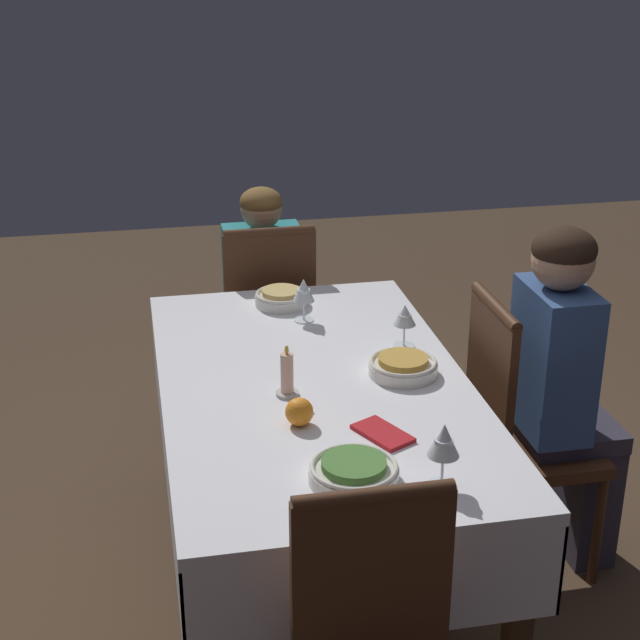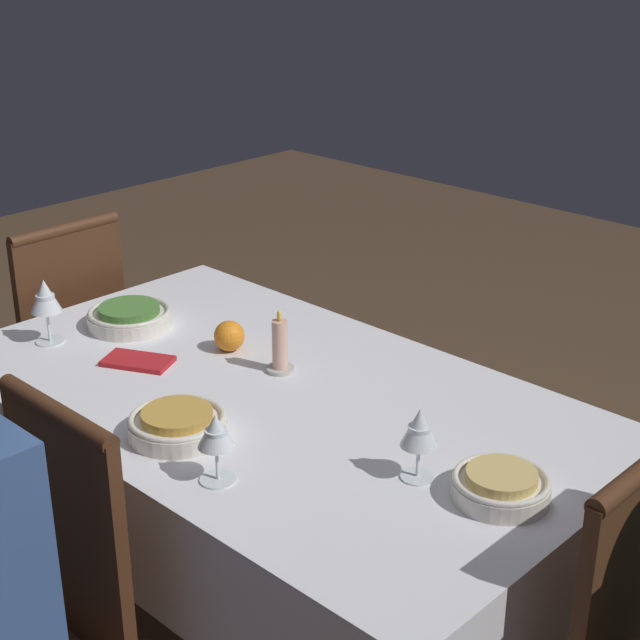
{
  "view_description": "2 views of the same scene",
  "coord_description": "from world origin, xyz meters",
  "px_view_note": "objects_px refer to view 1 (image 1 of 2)",
  "views": [
    {
      "loc": [
        -2.51,
        0.48,
        2.03
      ],
      "look_at": [
        0.05,
        -0.03,
        0.92
      ],
      "focal_mm": 55.0,
      "sensor_mm": 36.0,
      "label": 1
    },
    {
      "loc": [
        1.44,
        -1.34,
        1.76
      ],
      "look_at": [
        0.08,
        0.08,
        0.93
      ],
      "focal_mm": 55.0,
      "sensor_mm": 36.0,
      "label": 2
    }
  ],
  "objects_px": {
    "bowl_east": "(281,297)",
    "wine_glass_west": "(444,442)",
    "chair_east": "(268,327)",
    "wine_glass_east": "(304,292)",
    "dining_table": "(315,410)",
    "person_adult_denim": "(565,380)",
    "napkin_red_folded": "(383,433)",
    "bowl_south": "(403,365)",
    "bowl_west": "(354,471)",
    "orange_fruit": "(299,412)",
    "candle_centerpiece": "(287,377)",
    "wine_glass_south": "(405,317)",
    "chair_south": "(517,427)",
    "person_child_teal": "(262,298)"
  },
  "relations": [
    {
      "from": "bowl_east",
      "to": "wine_glass_west",
      "type": "height_order",
      "value": "wine_glass_west"
    },
    {
      "from": "chair_east",
      "to": "wine_glass_west",
      "type": "xyz_separation_m",
      "value": [
        -1.59,
        -0.19,
        0.36
      ]
    },
    {
      "from": "bowl_east",
      "to": "wine_glass_east",
      "type": "relative_size",
      "value": 1.23
    },
    {
      "from": "dining_table",
      "to": "wine_glass_west",
      "type": "height_order",
      "value": "wine_glass_west"
    },
    {
      "from": "dining_table",
      "to": "person_adult_denim",
      "type": "distance_m",
      "value": 0.81
    },
    {
      "from": "bowl_east",
      "to": "wine_glass_east",
      "type": "distance_m",
      "value": 0.18
    },
    {
      "from": "napkin_red_folded",
      "to": "bowl_east",
      "type": "bearing_deg",
      "value": 6.99
    },
    {
      "from": "bowl_south",
      "to": "bowl_west",
      "type": "bearing_deg",
      "value": 153.28
    },
    {
      "from": "orange_fruit",
      "to": "candle_centerpiece",
      "type": "bearing_deg",
      "value": 1.19
    },
    {
      "from": "wine_glass_south",
      "to": "orange_fruit",
      "type": "relative_size",
      "value": 1.86
    },
    {
      "from": "bowl_east",
      "to": "wine_glass_west",
      "type": "relative_size",
      "value": 1.1
    },
    {
      "from": "dining_table",
      "to": "wine_glass_east",
      "type": "bearing_deg",
      "value": -6.32
    },
    {
      "from": "orange_fruit",
      "to": "napkin_red_folded",
      "type": "distance_m",
      "value": 0.23
    },
    {
      "from": "chair_east",
      "to": "bowl_east",
      "type": "height_order",
      "value": "chair_east"
    },
    {
      "from": "chair_east",
      "to": "wine_glass_east",
      "type": "xyz_separation_m",
      "value": [
        -0.52,
        -0.05,
        0.34
      ]
    },
    {
      "from": "bowl_south",
      "to": "candle_centerpiece",
      "type": "bearing_deg",
      "value": 100.86
    },
    {
      "from": "bowl_east",
      "to": "orange_fruit",
      "type": "bearing_deg",
      "value": 174.24
    },
    {
      "from": "dining_table",
      "to": "person_adult_denim",
      "type": "relative_size",
      "value": 1.33
    },
    {
      "from": "candle_centerpiece",
      "to": "orange_fruit",
      "type": "height_order",
      "value": "candle_centerpiece"
    },
    {
      "from": "wine_glass_east",
      "to": "chair_east",
      "type": "bearing_deg",
      "value": 5.29
    },
    {
      "from": "chair_east",
      "to": "wine_glass_west",
      "type": "height_order",
      "value": "chair_east"
    },
    {
      "from": "person_adult_denim",
      "to": "wine_glass_east",
      "type": "distance_m",
      "value": 0.89
    },
    {
      "from": "bowl_south",
      "to": "napkin_red_folded",
      "type": "bearing_deg",
      "value": 156.42
    },
    {
      "from": "chair_south",
      "to": "person_adult_denim",
      "type": "xyz_separation_m",
      "value": [
        0.0,
        -0.15,
        0.15
      ]
    },
    {
      "from": "chair_south",
      "to": "bowl_west",
      "type": "bearing_deg",
      "value": 130.95
    },
    {
      "from": "wine_glass_west",
      "to": "wine_glass_south",
      "type": "bearing_deg",
      "value": -9.3
    },
    {
      "from": "chair_east",
      "to": "wine_glass_south",
      "type": "xyz_separation_m",
      "value": [
        -0.79,
        -0.32,
        0.34
      ]
    },
    {
      "from": "wine_glass_south",
      "to": "bowl_west",
      "type": "xyz_separation_m",
      "value": [
        -0.74,
        0.33,
        -0.07
      ]
    },
    {
      "from": "candle_centerpiece",
      "to": "napkin_red_folded",
      "type": "bearing_deg",
      "value": -143.14
    },
    {
      "from": "dining_table",
      "to": "orange_fruit",
      "type": "relative_size",
      "value": 20.25
    },
    {
      "from": "wine_glass_west",
      "to": "orange_fruit",
      "type": "xyz_separation_m",
      "value": [
        0.36,
        0.28,
        -0.08
      ]
    },
    {
      "from": "orange_fruit",
      "to": "person_child_teal",
      "type": "bearing_deg",
      "value": -3.78
    },
    {
      "from": "chair_south",
      "to": "wine_glass_west",
      "type": "bearing_deg",
      "value": 143.92
    },
    {
      "from": "person_adult_denim",
      "to": "chair_east",
      "type": "bearing_deg",
      "value": 40.29
    },
    {
      "from": "dining_table",
      "to": "person_child_teal",
      "type": "height_order",
      "value": "person_child_teal"
    },
    {
      "from": "person_child_teal",
      "to": "napkin_red_folded",
      "type": "distance_m",
      "value": 1.5
    },
    {
      "from": "bowl_south",
      "to": "person_child_teal",
      "type": "bearing_deg",
      "value": 12.99
    },
    {
      "from": "bowl_south",
      "to": "orange_fruit",
      "type": "bearing_deg",
      "value": 124.56
    },
    {
      "from": "chair_south",
      "to": "wine_glass_east",
      "type": "distance_m",
      "value": 0.82
    },
    {
      "from": "person_adult_denim",
      "to": "bowl_west",
      "type": "distance_m",
      "value": 1.01
    },
    {
      "from": "bowl_south",
      "to": "napkin_red_folded",
      "type": "distance_m",
      "value": 0.38
    },
    {
      "from": "person_child_teal",
      "to": "wine_glass_south",
      "type": "xyz_separation_m",
      "value": [
        -0.95,
        -0.32,
        0.28
      ]
    },
    {
      "from": "wine_glass_south",
      "to": "bowl_east",
      "type": "distance_m",
      "value": 0.54
    },
    {
      "from": "chair_east",
      "to": "wine_glass_west",
      "type": "distance_m",
      "value": 1.64
    },
    {
      "from": "dining_table",
      "to": "chair_east",
      "type": "bearing_deg",
      "value": -0.14
    },
    {
      "from": "bowl_west",
      "to": "candle_centerpiece",
      "type": "height_order",
      "value": "candle_centerpiece"
    },
    {
      "from": "chair_south",
      "to": "chair_east",
      "type": "height_order",
      "value": "same"
    },
    {
      "from": "chair_south",
      "to": "bowl_west",
      "type": "xyz_separation_m",
      "value": [
        -0.58,
        0.67,
        0.27
      ]
    },
    {
      "from": "wine_glass_east",
      "to": "orange_fruit",
      "type": "distance_m",
      "value": 0.72
    },
    {
      "from": "person_adult_denim",
      "to": "bowl_south",
      "type": "distance_m",
      "value": 0.55
    }
  ]
}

